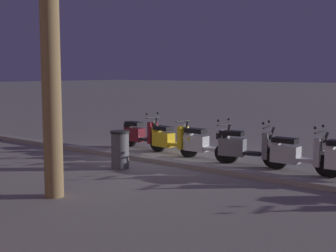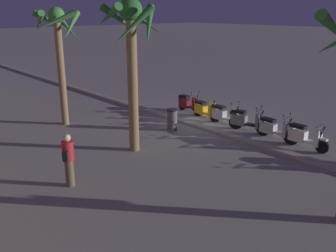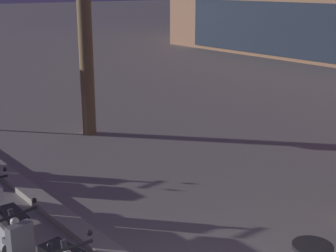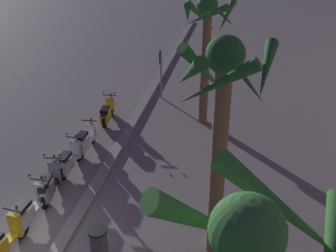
# 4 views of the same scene
# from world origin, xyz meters

# --- Properties ---
(ground_plane) EXTENTS (200.00, 200.00, 0.00)m
(ground_plane) POSITION_xyz_m (0.00, 0.00, 0.00)
(ground_plane) COLOR gray
(curb_strip) EXTENTS (60.00, 0.36, 0.12)m
(curb_strip) POSITION_xyz_m (0.00, 0.58, 0.06)
(curb_strip) COLOR gray
(curb_strip) RESTS_ON ground
(scooter_yellow_mid_rear) EXTENTS (1.80, 0.56, 1.17)m
(scooter_yellow_mid_rear) POSITION_xyz_m (-7.58, -0.52, 0.44)
(scooter_yellow_mid_rear) COLOR black
(scooter_yellow_mid_rear) RESTS_ON ground
(scooter_white_lead_nearest) EXTENTS (1.74, 0.56, 1.04)m
(scooter_white_lead_nearest) POSITION_xyz_m (-5.00, -0.52, 0.46)
(scooter_white_lead_nearest) COLOR black
(scooter_white_lead_nearest) RESTS_ON ground
(scooter_silver_last_in_row) EXTENTS (1.76, 0.56, 1.17)m
(scooter_silver_last_in_row) POSITION_xyz_m (-3.64, -0.58, 0.44)
(scooter_silver_last_in_row) COLOR black
(scooter_silver_last_in_row) RESTS_ON ground
(scooter_grey_second_in_line) EXTENTS (1.83, 0.65, 1.17)m
(scooter_grey_second_in_line) POSITION_xyz_m (-2.18, -0.59, 0.47)
(scooter_grey_second_in_line) COLOR black
(scooter_grey_second_in_line) RESTS_ON ground
(scooter_silver_mid_front) EXTENTS (1.86, 0.56, 1.17)m
(scooter_silver_mid_front) POSITION_xyz_m (-0.99, -0.60, 0.45)
(scooter_silver_mid_front) COLOR black
(scooter_silver_mid_front) RESTS_ON ground
(scooter_yellow_far_back) EXTENTS (1.73, 0.60, 1.04)m
(scooter_yellow_far_back) POSITION_xyz_m (0.30, -0.66, 0.44)
(scooter_yellow_far_back) COLOR black
(scooter_yellow_far_back) RESTS_ON ground
(crossing_sign) EXTENTS (0.60, 0.15, 2.40)m
(crossing_sign) POSITION_xyz_m (-10.73, 1.22, 1.50)
(crossing_sign) COLOR #939399
(crossing_sign) RESTS_ON ground
(palm_tree_near_sign) EXTENTS (2.13, 2.21, 5.47)m
(palm_tree_near_sign) POSITION_xyz_m (-0.88, 4.43, 4.02)
(palm_tree_near_sign) COLOR olive
(palm_tree_near_sign) RESTS_ON ground
(palm_tree_by_mall_entrance) EXTENTS (2.25, 2.19, 5.27)m
(palm_tree_by_mall_entrance) POSITION_xyz_m (-8.37, 3.53, 3.88)
(palm_tree_by_mall_entrance) COLOR olive
(palm_tree_by_mall_entrance) RESTS_ON ground
(litter_bin) EXTENTS (0.48, 0.48, 0.95)m
(litter_bin) POSITION_xyz_m (-0.02, 1.73, 0.48)
(litter_bin) COLOR #56565B
(litter_bin) RESTS_ON ground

